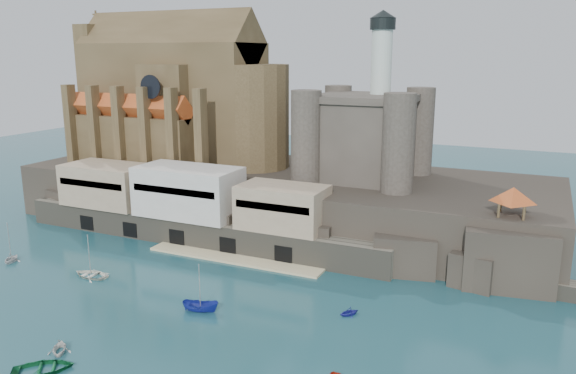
% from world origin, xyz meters
% --- Properties ---
extents(ground, '(300.00, 300.00, 0.00)m').
position_xyz_m(ground, '(0.00, 0.00, 0.00)').
color(ground, '#17444E').
rests_on(ground, ground).
extents(promontory, '(100.00, 36.00, 10.00)m').
position_xyz_m(promontory, '(-0.19, 39.37, 4.92)').
color(promontory, black).
rests_on(promontory, ground).
extents(quay, '(70.00, 12.00, 13.05)m').
position_xyz_m(quay, '(-10.19, 23.07, 6.07)').
color(quay, '#6A6454').
rests_on(quay, ground).
extents(church, '(47.00, 25.93, 30.51)m').
position_xyz_m(church, '(-24.13, 41.85, 22.13)').
color(church, '#4D3D24').
rests_on(church, promontory).
extents(castle_keep, '(21.20, 21.20, 29.30)m').
position_xyz_m(castle_keep, '(16.08, 41.08, 18.31)').
color(castle_keep, '#423C34').
rests_on(castle_keep, promontory).
extents(rock_outcrop, '(14.50, 10.50, 8.70)m').
position_xyz_m(rock_outcrop, '(42.00, 25.84, 4.02)').
color(rock_outcrop, black).
rests_on(rock_outcrop, ground).
extents(pavilion, '(6.40, 6.40, 5.40)m').
position_xyz_m(pavilion, '(42.00, 26.00, 12.73)').
color(pavilion, '#4D3D24').
rests_on(pavilion, rock_outcrop).
extents(boat_1, '(3.40, 3.20, 3.39)m').
position_xyz_m(boat_1, '(-1.07, -14.86, 0.00)').
color(boat_1, silver).
rests_on(boat_1, ground).
extents(boat_2, '(2.24, 2.21, 4.79)m').
position_xyz_m(boat_2, '(7.39, 0.18, 0.00)').
color(boat_2, '#1D2A98').
rests_on(boat_2, ground).
extents(boat_3, '(3.73, 4.16, 6.09)m').
position_xyz_m(boat_3, '(0.26, -18.27, 0.00)').
color(boat_3, '#0F6433').
rests_on(boat_3, ground).
extents(boat_4, '(3.43, 2.72, 3.47)m').
position_xyz_m(boat_4, '(-29.40, 2.51, 0.00)').
color(boat_4, silver).
rests_on(boat_4, ground).
extents(boat_6, '(1.17, 4.01, 5.61)m').
position_xyz_m(boat_6, '(-13.74, 3.21, 0.00)').
color(boat_6, white).
rests_on(boat_6, ground).
extents(boat_7, '(2.69, 2.53, 2.68)m').
position_xyz_m(boat_7, '(24.92, 7.12, 0.00)').
color(boat_7, '#23249A').
rests_on(boat_7, ground).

